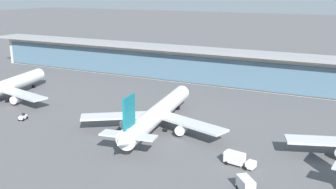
% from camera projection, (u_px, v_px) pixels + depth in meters
% --- Properties ---
extents(ground_plane, '(1200.00, 1200.00, 0.00)m').
position_uv_depth(ground_plane, '(140.00, 132.00, 113.45)').
color(ground_plane, '#515154').
extents(airliner_left_stand, '(42.28, 55.90, 15.06)m').
position_uv_depth(airliner_left_stand, '(2.00, 88.00, 143.62)').
color(airliner_left_stand, white).
rests_on(airliner_left_stand, ground).
extents(airliner_centre_stand, '(42.95, 56.42, 15.06)m').
position_uv_depth(airliner_centre_stand, '(158.00, 113.00, 114.44)').
color(airliner_centre_stand, white).
rests_on(airliner_centre_stand, ground).
extents(service_truck_near_nose_red, '(6.56, 6.99, 3.10)m').
position_uv_depth(service_truck_near_nose_red, '(247.00, 186.00, 78.34)').
color(service_truck_near_nose_red, '#B21E1E').
rests_on(service_truck_near_nose_red, ground).
extents(service_truck_under_wing_white, '(7.57, 3.42, 3.10)m').
position_uv_depth(service_truck_under_wing_white, '(238.00, 159.00, 91.06)').
color(service_truck_under_wing_white, silver).
rests_on(service_truck_under_wing_white, ground).
extents(service_truck_by_tail_white, '(2.37, 3.20, 2.05)m').
position_uv_depth(service_truck_by_tail_white, '(23.00, 117.00, 123.47)').
color(service_truck_by_tail_white, silver).
rests_on(service_truck_by_tail_white, ground).
extents(terminal_building, '(245.44, 12.80, 15.20)m').
position_uv_depth(terminal_building, '(220.00, 67.00, 166.64)').
color(terminal_building, beige).
rests_on(terminal_building, ground).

